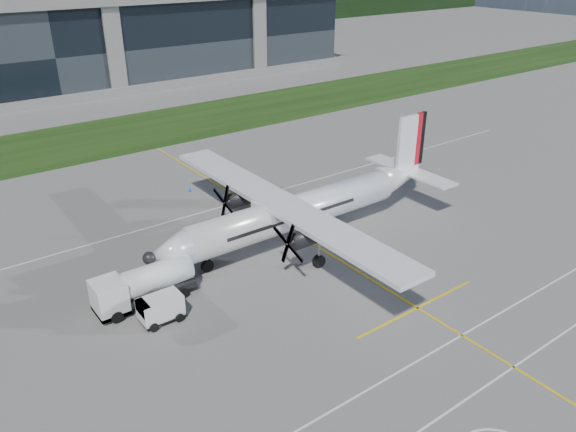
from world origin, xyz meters
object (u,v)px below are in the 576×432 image
object	(u,v)px
turboprop_aircraft	(305,190)
safety_cone_stbdwing	(190,189)
fuel_tanker_truck	(137,288)
safety_cone_nose_port	(183,293)
baggage_tug	(161,309)
safety_cone_fwd	(142,298)
ground_crew_person	(191,270)
safety_cone_nose_stbd	(148,281)

from	to	relation	value
turboprop_aircraft	safety_cone_stbdwing	xyz separation A→B (m)	(-3.35, 15.85, -4.43)
fuel_tanker_truck	safety_cone_stbdwing	bearing A→B (deg)	52.42
fuel_tanker_truck	safety_cone_nose_port	bearing A→B (deg)	-14.78
safety_cone_nose_port	baggage_tug	bearing A→B (deg)	-143.61
baggage_tug	safety_cone_stbdwing	xyz separation A→B (m)	(12.53, 19.76, -0.71)
safety_cone_stbdwing	turboprop_aircraft	bearing A→B (deg)	-78.05
fuel_tanker_truck	safety_cone_fwd	distance (m)	1.36
turboprop_aircraft	ground_crew_person	world-z (taller)	turboprop_aircraft
fuel_tanker_truck	safety_cone_fwd	xyz separation A→B (m)	(0.43, 0.42, -1.22)
fuel_tanker_truck	safety_cone_nose_port	distance (m)	3.49
ground_crew_person	safety_cone_nose_port	world-z (taller)	ground_crew_person
baggage_tug	turboprop_aircraft	bearing A→B (deg)	13.83
safety_cone_stbdwing	fuel_tanker_truck	bearing A→B (deg)	-127.58
turboprop_aircraft	baggage_tug	bearing A→B (deg)	-166.17
ground_crew_person	safety_cone_stbdwing	distance (m)	18.16
baggage_tug	ground_crew_person	bearing A→B (deg)	40.69
safety_cone_nose_stbd	safety_cone_nose_port	size ratio (longest dim) A/B	1.00
safety_cone_nose_port	ground_crew_person	bearing A→B (deg)	46.60
baggage_tug	safety_cone_fwd	distance (m)	3.25
safety_cone_nose_port	safety_cone_nose_stbd	bearing A→B (deg)	114.02
baggage_tug	safety_cone_stbdwing	size ratio (longest dim) A/B	6.41
safety_cone_nose_port	safety_cone_stbdwing	bearing A→B (deg)	60.91
turboprop_aircraft	fuel_tanker_truck	xyz separation A→B (m)	(-16.44, -1.16, -3.20)
safety_cone_nose_stbd	safety_cone_nose_port	bearing A→B (deg)	-65.98
turboprop_aircraft	ground_crew_person	bearing A→B (deg)	-178.61
fuel_tanker_truck	safety_cone_stbdwing	distance (m)	21.50
ground_crew_person	baggage_tug	bearing A→B (deg)	125.50
baggage_tug	ground_crew_person	world-z (taller)	baggage_tug
fuel_tanker_truck	safety_cone_nose_stbd	distance (m)	3.15
turboprop_aircraft	safety_cone_fwd	bearing A→B (deg)	-177.35
safety_cone_fwd	safety_cone_nose_port	xyz separation A→B (m)	(2.73, -1.25, 0.00)
baggage_tug	safety_cone_nose_port	size ratio (longest dim) A/B	6.41
turboprop_aircraft	safety_cone_stbdwing	distance (m)	16.80
ground_crew_person	safety_cone_nose_stbd	xyz separation A→B (m)	(-3.02, 1.44, -0.66)
fuel_tanker_truck	safety_cone_nose_port	xyz separation A→B (m)	(3.16, -0.83, -1.22)
safety_cone_stbdwing	safety_cone_fwd	bearing A→B (deg)	-127.35
baggage_tug	safety_cone_fwd	world-z (taller)	baggage_tug
baggage_tug	safety_cone_nose_stbd	distance (m)	5.26
safety_cone_stbdwing	safety_cone_nose_port	distance (m)	20.42
turboprop_aircraft	safety_cone_fwd	world-z (taller)	turboprop_aircraft
baggage_tug	safety_cone_nose_stbd	world-z (taller)	baggage_tug
ground_crew_person	safety_cone_fwd	size ratio (longest dim) A/B	3.63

